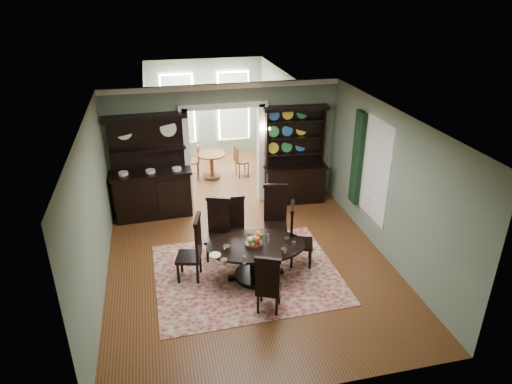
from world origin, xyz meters
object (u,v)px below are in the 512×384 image
dining_table (256,255)px  welsh_dresser (294,168)px  sideboard (152,182)px  parlor_table (212,162)px

dining_table → welsh_dresser: (1.68, 3.03, 0.38)m
welsh_dresser → sideboard: bearing=-175.5°
parlor_table → dining_table: bearing=-88.2°
welsh_dresser → parlor_table: (-1.83, 1.86, -0.40)m
dining_table → parlor_table: size_ratio=2.47×
parlor_table → sideboard: bearing=-131.2°
dining_table → welsh_dresser: bearing=67.4°
sideboard → welsh_dresser: (3.48, 0.02, 0.03)m
welsh_dresser → parlor_table: welsh_dresser is taller
parlor_table → welsh_dresser: bearing=-45.5°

